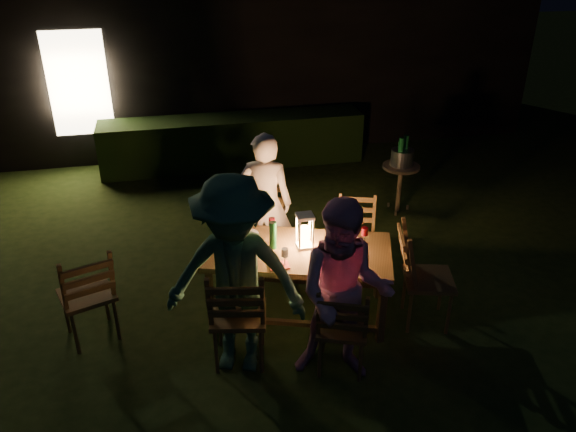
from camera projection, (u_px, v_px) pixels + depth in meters
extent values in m
plane|color=black|center=(326.00, 284.00, 6.15)|extent=(40.00, 40.00, 0.00)
cube|color=black|center=(240.00, 39.00, 10.81)|extent=(10.00, 4.00, 3.20)
cube|color=#FFE5B2|center=(79.00, 84.00, 8.65)|extent=(0.90, 0.06, 1.60)
cube|color=black|center=(233.00, 141.00, 9.13)|extent=(4.20, 0.70, 0.80)
cube|color=#51391B|center=(299.00, 252.00, 5.39)|extent=(1.95, 1.40, 0.06)
cube|color=#51391B|center=(211.00, 301.00, 5.32)|extent=(0.07, 0.07, 0.65)
cube|color=#51391B|center=(227.00, 261.00, 5.96)|extent=(0.07, 0.07, 0.65)
cube|color=#51391B|center=(382.00, 313.00, 5.16)|extent=(0.07, 0.07, 0.65)
cube|color=#51391B|center=(379.00, 270.00, 5.80)|extent=(0.07, 0.07, 0.65)
cube|color=#51391B|center=(239.00, 314.00, 4.87)|extent=(0.55, 0.54, 0.04)
cube|color=#51391B|center=(236.00, 300.00, 4.55)|extent=(0.50, 0.25, 0.56)
cube|color=#51391B|center=(342.00, 327.00, 4.80)|extent=(0.54, 0.53, 0.04)
cube|color=#51391B|center=(342.00, 314.00, 4.52)|extent=(0.45, 0.28, 0.50)
cube|color=#51391B|center=(265.00, 235.00, 6.21)|extent=(0.52, 0.51, 0.04)
cube|color=#51391B|center=(265.00, 204.00, 6.25)|extent=(0.46, 0.24, 0.52)
cube|color=#51391B|center=(355.00, 242.00, 6.12)|extent=(0.52, 0.51, 0.04)
cube|color=#51391B|center=(357.00, 213.00, 6.16)|extent=(0.44, 0.27, 0.49)
cube|color=#51391B|center=(429.00, 279.00, 5.36)|extent=(0.57, 0.58, 0.04)
cube|color=#51391B|center=(410.00, 251.00, 5.23)|extent=(0.28, 0.50, 0.56)
cube|color=#51391B|center=(87.00, 295.00, 5.16)|extent=(0.58, 0.57, 0.04)
cube|color=#51391B|center=(87.00, 278.00, 4.87)|extent=(0.48, 0.30, 0.54)
imported|color=#F2DBCE|center=(265.00, 203.00, 6.11)|extent=(0.68, 0.56, 1.61)
imported|color=#C889AE|center=(344.00, 293.00, 4.56)|extent=(0.96, 0.85, 1.65)
imported|color=#2F5E44|center=(235.00, 278.00, 4.61)|extent=(1.33, 1.02, 1.82)
cube|color=white|center=(305.00, 246.00, 5.41)|extent=(0.15, 0.15, 0.03)
cube|color=white|center=(305.00, 216.00, 5.26)|extent=(0.16, 0.16, 0.03)
cylinder|color=#FF9E3F|center=(305.00, 235.00, 5.35)|extent=(0.09, 0.09, 0.18)
cylinder|color=white|center=(246.00, 235.00, 5.62)|extent=(0.25, 0.25, 0.01)
cylinder|color=white|center=(238.00, 257.00, 5.23)|extent=(0.25, 0.25, 0.01)
cylinder|color=white|center=(347.00, 240.00, 5.52)|extent=(0.25, 0.25, 0.01)
cylinder|color=white|center=(345.00, 264.00, 5.13)|extent=(0.25, 0.25, 0.01)
cylinder|color=#0F471E|center=(273.00, 235.00, 5.34)|extent=(0.07, 0.07, 0.28)
cube|color=red|center=(279.00, 266.00, 5.10)|extent=(0.18, 0.14, 0.01)
cube|color=red|center=(356.00, 269.00, 5.05)|extent=(0.18, 0.14, 0.01)
cube|color=black|center=(229.00, 261.00, 5.17)|extent=(0.14, 0.07, 0.01)
cylinder|color=olive|center=(401.00, 167.00, 7.47)|extent=(0.50, 0.50, 0.04)
cylinder|color=olive|center=(399.00, 189.00, 7.62)|extent=(0.06, 0.06, 0.65)
cylinder|color=#A5A8AD|center=(402.00, 158.00, 7.41)|extent=(0.30, 0.30, 0.22)
cylinder|color=#0F471E|center=(400.00, 155.00, 7.35)|extent=(0.07, 0.07, 0.32)
cylinder|color=#0F471E|center=(405.00, 153.00, 7.43)|extent=(0.07, 0.07, 0.32)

